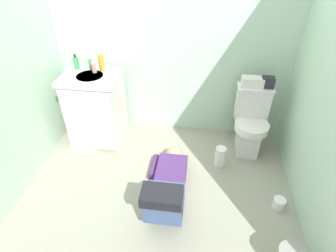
{
  "coord_description": "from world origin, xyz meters",
  "views": [
    {
      "loc": [
        0.33,
        -1.82,
        2.1
      ],
      "look_at": [
        0.04,
        0.4,
        0.45
      ],
      "focal_mm": 29.58,
      "sensor_mm": 36.0,
      "label": 1
    }
  ],
  "objects_px": {
    "vanity_cabinet": "(96,108)",
    "paper_towel_roll": "(220,157)",
    "toilet_paper_roll": "(279,203)",
    "bottle_amber": "(102,63)",
    "soap_dispenser": "(76,63)",
    "tissue_box": "(252,82)",
    "toiletry_bag": "(268,82)",
    "bottle_clear": "(85,63)",
    "bottle_pink": "(94,67)",
    "toilet": "(250,122)",
    "faucet": "(94,65)",
    "person_plumber": "(168,186)",
    "bottle_green": "(91,64)"
  },
  "relations": [
    {
      "from": "faucet",
      "to": "toilet_paper_roll",
      "type": "height_order",
      "value": "faucet"
    },
    {
      "from": "toilet",
      "to": "paper_towel_roll",
      "type": "relative_size",
      "value": 3.18
    },
    {
      "from": "bottle_clear",
      "to": "toilet_paper_roll",
      "type": "distance_m",
      "value": 2.37
    },
    {
      "from": "bottle_pink",
      "to": "bottle_amber",
      "type": "distance_m",
      "value": 0.09
    },
    {
      "from": "person_plumber",
      "to": "bottle_green",
      "type": "height_order",
      "value": "bottle_green"
    },
    {
      "from": "soap_dispenser",
      "to": "bottle_amber",
      "type": "relative_size",
      "value": 0.94
    },
    {
      "from": "vanity_cabinet",
      "to": "faucet",
      "type": "distance_m",
      "value": 0.47
    },
    {
      "from": "vanity_cabinet",
      "to": "bottle_amber",
      "type": "xyz_separation_m",
      "value": [
        0.09,
        0.13,
        0.49
      ]
    },
    {
      "from": "bottle_amber",
      "to": "bottle_pink",
      "type": "bearing_deg",
      "value": -139.42
    },
    {
      "from": "toiletry_bag",
      "to": "paper_towel_roll",
      "type": "xyz_separation_m",
      "value": [
        -0.41,
        -0.41,
        -0.69
      ]
    },
    {
      "from": "toilet_paper_roll",
      "to": "toiletry_bag",
      "type": "bearing_deg",
      "value": 97.59
    },
    {
      "from": "soap_dispenser",
      "to": "toilet_paper_roll",
      "type": "distance_m",
      "value": 2.45
    },
    {
      "from": "bottle_clear",
      "to": "bottle_pink",
      "type": "relative_size",
      "value": 1.23
    },
    {
      "from": "toiletry_bag",
      "to": "bottle_clear",
      "type": "relative_size",
      "value": 0.9
    },
    {
      "from": "faucet",
      "to": "toilet",
      "type": "bearing_deg",
      "value": -4.36
    },
    {
      "from": "vanity_cabinet",
      "to": "soap_dispenser",
      "type": "bearing_deg",
      "value": 146.9
    },
    {
      "from": "soap_dispenser",
      "to": "vanity_cabinet",
      "type": "bearing_deg",
      "value": -33.1
    },
    {
      "from": "paper_towel_roll",
      "to": "bottle_clear",
      "type": "bearing_deg",
      "value": 164.11
    },
    {
      "from": "bottle_green",
      "to": "person_plumber",
      "type": "bearing_deg",
      "value": -44.97
    },
    {
      "from": "person_plumber",
      "to": "toiletry_bag",
      "type": "height_order",
      "value": "toiletry_bag"
    },
    {
      "from": "paper_towel_roll",
      "to": "person_plumber",
      "type": "bearing_deg",
      "value": -133.17
    },
    {
      "from": "bottle_amber",
      "to": "paper_towel_roll",
      "type": "height_order",
      "value": "bottle_amber"
    },
    {
      "from": "bottle_clear",
      "to": "toilet_paper_roll",
      "type": "relative_size",
      "value": 1.25
    },
    {
      "from": "toilet",
      "to": "bottle_clear",
      "type": "relative_size",
      "value": 5.45
    },
    {
      "from": "bottle_amber",
      "to": "paper_towel_roll",
      "type": "xyz_separation_m",
      "value": [
        1.31,
        -0.43,
        -0.79
      ]
    },
    {
      "from": "toilet",
      "to": "soap_dispenser",
      "type": "height_order",
      "value": "soap_dispenser"
    },
    {
      "from": "vanity_cabinet",
      "to": "paper_towel_roll",
      "type": "xyz_separation_m",
      "value": [
        1.41,
        -0.3,
        -0.3
      ]
    },
    {
      "from": "soap_dispenser",
      "to": "paper_towel_roll",
      "type": "height_order",
      "value": "soap_dispenser"
    },
    {
      "from": "toilet",
      "to": "tissue_box",
      "type": "height_order",
      "value": "tissue_box"
    },
    {
      "from": "soap_dispenser",
      "to": "tissue_box",
      "type": "bearing_deg",
      "value": -0.61
    },
    {
      "from": "vanity_cabinet",
      "to": "soap_dispenser",
      "type": "height_order",
      "value": "soap_dispenser"
    },
    {
      "from": "toilet",
      "to": "toiletry_bag",
      "type": "xyz_separation_m",
      "value": [
        0.1,
        0.09,
        0.44
      ]
    },
    {
      "from": "soap_dispenser",
      "to": "bottle_clear",
      "type": "relative_size",
      "value": 1.21
    },
    {
      "from": "person_plumber",
      "to": "toiletry_bag",
      "type": "xyz_separation_m",
      "value": [
        0.89,
        0.93,
        0.63
      ]
    },
    {
      "from": "faucet",
      "to": "soap_dispenser",
      "type": "height_order",
      "value": "soap_dispenser"
    },
    {
      "from": "toiletry_bag",
      "to": "paper_towel_roll",
      "type": "relative_size",
      "value": 0.53
    },
    {
      "from": "vanity_cabinet",
      "to": "bottle_pink",
      "type": "height_order",
      "value": "bottle_pink"
    },
    {
      "from": "toilet",
      "to": "bottle_clear",
      "type": "distance_m",
      "value": 1.88
    },
    {
      "from": "person_plumber",
      "to": "toiletry_bag",
      "type": "relative_size",
      "value": 8.59
    },
    {
      "from": "vanity_cabinet",
      "to": "toiletry_bag",
      "type": "relative_size",
      "value": 6.61
    },
    {
      "from": "tissue_box",
      "to": "bottle_pink",
      "type": "xyz_separation_m",
      "value": [
        -1.64,
        -0.04,
        0.08
      ]
    },
    {
      "from": "vanity_cabinet",
      "to": "faucet",
      "type": "height_order",
      "value": "faucet"
    },
    {
      "from": "person_plumber",
      "to": "bottle_amber",
      "type": "relative_size",
      "value": 6.05
    },
    {
      "from": "toiletry_bag",
      "to": "soap_dispenser",
      "type": "height_order",
      "value": "soap_dispenser"
    },
    {
      "from": "tissue_box",
      "to": "toiletry_bag",
      "type": "xyz_separation_m",
      "value": [
        0.15,
        0.0,
        0.01
      ]
    },
    {
      "from": "toiletry_bag",
      "to": "toilet_paper_roll",
      "type": "bearing_deg",
      "value": -82.41
    },
    {
      "from": "vanity_cabinet",
      "to": "person_plumber",
      "type": "bearing_deg",
      "value": -41.79
    },
    {
      "from": "toilet_paper_roll",
      "to": "bottle_amber",
      "type": "bearing_deg",
      "value": 153.75
    },
    {
      "from": "toiletry_bag",
      "to": "bottle_green",
      "type": "xyz_separation_m",
      "value": [
        -1.85,
        0.03,
        0.07
      ]
    },
    {
      "from": "toilet_paper_roll",
      "to": "bottle_pink",
      "type": "bearing_deg",
      "value": 156.0
    }
  ]
}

